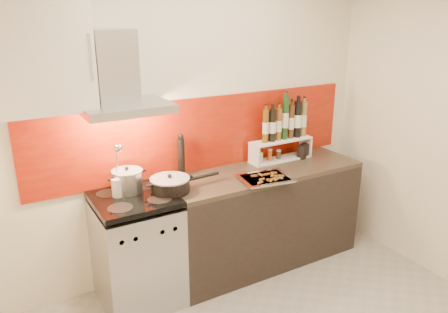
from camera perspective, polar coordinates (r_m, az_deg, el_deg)
back_wall at (r=3.75m, az=-3.47°, el=4.06°), size 3.40×0.02×2.60m
backsplash at (r=3.78m, az=-2.69°, el=2.95°), size 3.00×0.02×0.64m
range_stove at (r=3.56m, az=-11.21°, el=-12.05°), size 0.60×0.60×0.91m
counter at (r=4.05m, az=5.10°, el=-7.71°), size 1.80×0.60×0.90m
range_hood at (r=3.26m, az=-13.49°, el=9.36°), size 0.62×0.50×0.61m
upper_cabinet at (r=3.11m, az=-23.63°, el=11.79°), size 0.70×0.35×0.72m
stock_pot at (r=3.42m, az=-12.49°, el=-3.12°), size 0.24×0.24×0.20m
saute_pan at (r=3.39m, az=-6.97°, el=-3.61°), size 0.59×0.31×0.14m
utensil_jar at (r=3.34m, az=-13.71°, el=-3.20°), size 0.09×0.14×0.43m
pepper_mill at (r=3.65m, az=-5.62°, el=0.04°), size 0.06×0.06×0.38m
step_shelf at (r=4.08m, az=7.85°, el=3.27°), size 0.62×0.17×0.60m
caddy_box at (r=4.23m, az=10.39°, el=0.69°), size 0.17×0.13×0.14m
baking_tray at (r=3.63m, az=5.43°, el=-2.84°), size 0.46×0.38×0.03m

